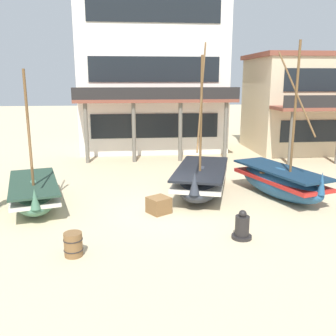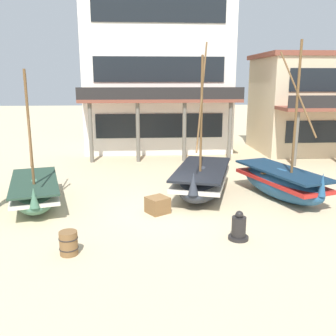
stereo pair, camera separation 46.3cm
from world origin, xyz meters
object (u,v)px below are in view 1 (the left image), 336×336
at_px(capstan_winch, 242,227).
at_px(cargo_crate, 159,205).
at_px(fishing_boat_far_right, 280,181).
at_px(wooden_barrel, 73,244).
at_px(fishing_boat_centre_large, 201,180).
at_px(harbor_building_main, 152,71).
at_px(harbor_building_annex, 325,103).
at_px(fishing_boat_near_left, 34,192).

bearing_deg(capstan_winch, cargo_crate, 133.34).
bearing_deg(fishing_boat_far_right, wooden_barrel, -149.62).
xyz_separation_m(fishing_boat_centre_large, harbor_building_main, (-1.38, 11.77, 4.82)).
height_order(fishing_boat_centre_large, cargo_crate, fishing_boat_centre_large).
height_order(fishing_boat_far_right, capstan_winch, fishing_boat_far_right).
bearing_deg(capstan_winch, fishing_boat_far_right, 54.49).
relative_size(fishing_boat_centre_large, cargo_crate, 8.72).
bearing_deg(fishing_boat_far_right, cargo_crate, -164.89).
relative_size(fishing_boat_far_right, harbor_building_main, 0.58).
distance_m(harbor_building_main, harbor_building_annex, 12.40).
bearing_deg(fishing_boat_near_left, fishing_boat_centre_large, 6.93).
bearing_deg(harbor_building_main, wooden_barrel, -101.06).
distance_m(fishing_boat_near_left, harbor_building_annex, 20.72).
bearing_deg(harbor_building_main, capstan_winch, -83.78).
distance_m(fishing_boat_centre_large, harbor_building_main, 12.79).
bearing_deg(fishing_boat_centre_large, harbor_building_annex, 42.67).
relative_size(fishing_boat_near_left, harbor_building_annex, 0.50).
distance_m(fishing_boat_far_right, capstan_winch, 4.94).
xyz_separation_m(fishing_boat_near_left, capstan_winch, (7.27, -3.83, -0.20)).
bearing_deg(harbor_building_annex, fishing_boat_centre_large, -137.33).
height_order(wooden_barrel, harbor_building_main, harbor_building_main).
xyz_separation_m(fishing_boat_far_right, harbor_building_main, (-4.65, 12.42, 4.80)).
distance_m(fishing_boat_near_left, wooden_barrel, 4.99).
height_order(wooden_barrel, cargo_crate, wooden_barrel).
height_order(fishing_boat_centre_large, wooden_barrel, fishing_boat_centre_large).
xyz_separation_m(fishing_boat_far_right, cargo_crate, (-5.30, -1.43, -0.39)).
distance_m(fishing_boat_near_left, capstan_winch, 8.22).
bearing_deg(fishing_boat_centre_large, cargo_crate, -134.13).
xyz_separation_m(capstan_winch, wooden_barrel, (-5.13, -0.68, -0.02)).
xyz_separation_m(capstan_winch, harbor_building_annex, (10.27, 14.51, 2.94)).
relative_size(fishing_boat_near_left, cargo_crate, 7.19).
bearing_deg(cargo_crate, harbor_building_main, 87.34).
bearing_deg(fishing_boat_far_right, fishing_boat_near_left, -178.98).
xyz_separation_m(cargo_crate, harbor_building_annex, (12.70, 11.93, 3.01)).
height_order(fishing_boat_near_left, harbor_building_main, harbor_building_main).
bearing_deg(fishing_boat_far_right, fishing_boat_centre_large, 168.74).
distance_m(fishing_boat_far_right, wooden_barrel, 9.27).
bearing_deg(harbor_building_main, harbor_building_annex, -9.08).
bearing_deg(capstan_winch, fishing_boat_near_left, 152.24).
bearing_deg(fishing_boat_centre_large, capstan_winch, -84.92).
distance_m(fishing_boat_centre_large, fishing_boat_far_right, 3.34).
xyz_separation_m(fishing_boat_far_right, harbor_building_annex, (7.40, 10.50, 2.61)).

